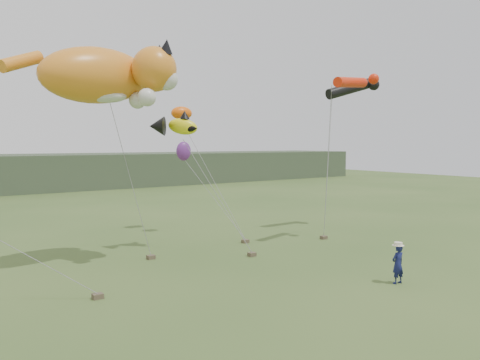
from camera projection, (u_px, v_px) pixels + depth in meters
name	position (u px, v px, depth m)	size (l,w,h in m)	color
ground	(313.00, 280.00, 18.16)	(120.00, 120.00, 0.00)	#385123
headland	(14.00, 173.00, 52.63)	(90.00, 13.00, 4.00)	#2D3D28
festival_attendant	(398.00, 264.00, 17.69)	(0.55, 0.36, 1.50)	#131849
sandbag_anchors	(225.00, 254.00, 22.10)	(13.91, 4.66, 0.18)	brown
cat_kite	(110.00, 75.00, 19.78)	(6.88, 3.88, 2.95)	orange
fish_kite	(173.00, 126.00, 22.82)	(2.62, 1.71, 1.27)	yellow
tube_kites	(355.00, 86.00, 27.18)	(6.46, 4.06, 1.50)	black
misc_kites	(182.00, 129.00, 27.74)	(1.48, 1.54, 3.22)	#EA5A0A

